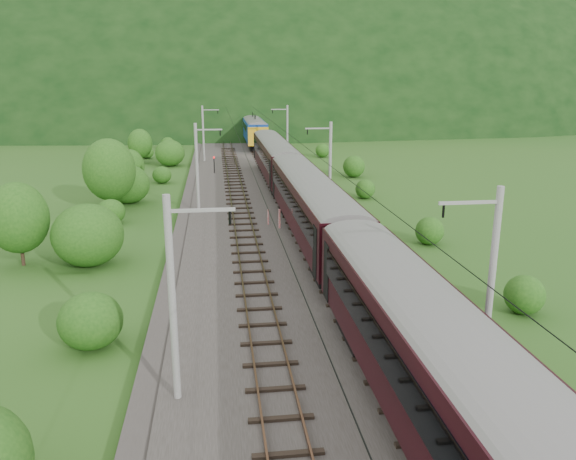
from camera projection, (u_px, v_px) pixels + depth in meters
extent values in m
plane|color=#28581B|center=(335.00, 393.00, 22.54)|extent=(600.00, 600.00, 0.00)
cube|color=#38332D|center=(299.00, 296.00, 32.07)|extent=(14.00, 220.00, 0.30)
cube|color=#513422|center=(244.00, 293.00, 31.60)|extent=(0.08, 220.00, 0.15)
cube|color=#513422|center=(269.00, 292.00, 31.77)|extent=(0.08, 220.00, 0.15)
cube|color=black|center=(257.00, 295.00, 31.72)|extent=(2.40, 220.00, 0.12)
cube|color=#513422|center=(328.00, 289.00, 32.19)|extent=(0.08, 220.00, 0.15)
cube|color=#513422|center=(352.00, 288.00, 32.36)|extent=(0.08, 220.00, 0.15)
cube|color=black|center=(340.00, 291.00, 32.31)|extent=(2.40, 220.00, 0.12)
cylinder|color=gray|center=(172.00, 301.00, 20.65)|extent=(0.28, 0.28, 8.00)
cube|color=gray|center=(201.00, 210.00, 19.90)|extent=(2.40, 0.12, 0.12)
cylinder|color=black|center=(230.00, 218.00, 20.10)|extent=(0.10, 0.10, 0.50)
cylinder|color=gray|center=(197.00, 167.00, 51.27)|extent=(0.28, 0.28, 8.00)
cube|color=gray|center=(209.00, 130.00, 50.52)|extent=(2.40, 0.12, 0.12)
cylinder|color=black|center=(220.00, 133.00, 50.72)|extent=(0.10, 0.10, 0.50)
cylinder|color=gray|center=(203.00, 134.00, 81.89)|extent=(0.28, 0.28, 8.00)
cube|color=gray|center=(211.00, 110.00, 81.15)|extent=(2.40, 0.12, 0.12)
cylinder|color=black|center=(218.00, 112.00, 81.35)|extent=(0.10, 0.10, 0.50)
cylinder|color=gray|center=(206.00, 118.00, 112.51)|extent=(0.28, 0.28, 8.00)
cube|color=gray|center=(212.00, 101.00, 111.77)|extent=(2.40, 0.12, 0.12)
cylinder|color=black|center=(217.00, 102.00, 111.97)|extent=(0.10, 0.10, 0.50)
cylinder|color=gray|center=(208.00, 109.00, 143.14)|extent=(0.28, 0.28, 8.00)
cube|color=gray|center=(212.00, 96.00, 142.39)|extent=(2.40, 0.12, 0.12)
cylinder|color=black|center=(216.00, 97.00, 142.59)|extent=(0.10, 0.10, 0.50)
cylinder|color=gray|center=(491.00, 286.00, 22.17)|extent=(0.28, 0.28, 8.00)
cube|color=gray|center=(469.00, 203.00, 21.13)|extent=(2.40, 0.12, 0.12)
cylinder|color=black|center=(443.00, 211.00, 21.08)|extent=(0.10, 0.10, 0.50)
cylinder|color=gray|center=(330.00, 165.00, 52.79)|extent=(0.28, 0.28, 8.00)
cube|color=gray|center=(318.00, 128.00, 51.75)|extent=(2.40, 0.12, 0.12)
cylinder|color=black|center=(307.00, 132.00, 51.70)|extent=(0.10, 0.10, 0.50)
cylinder|color=gray|center=(287.00, 133.00, 83.41)|extent=(0.28, 0.28, 8.00)
cube|color=gray|center=(279.00, 109.00, 82.37)|extent=(2.40, 0.12, 0.12)
cylinder|color=black|center=(273.00, 111.00, 82.33)|extent=(0.10, 0.10, 0.50)
cylinder|color=gray|center=(268.00, 118.00, 114.03)|extent=(0.28, 0.28, 8.00)
cube|color=gray|center=(261.00, 101.00, 112.99)|extent=(2.40, 0.12, 0.12)
cylinder|color=black|center=(257.00, 102.00, 112.95)|extent=(0.10, 0.10, 0.50)
cylinder|color=gray|center=(256.00, 109.00, 144.66)|extent=(0.28, 0.28, 8.00)
cube|color=gray|center=(251.00, 96.00, 143.61)|extent=(2.40, 0.12, 0.12)
cylinder|color=black|center=(247.00, 97.00, 143.57)|extent=(0.10, 0.10, 0.50)
cylinder|color=black|center=(255.00, 177.00, 29.95)|extent=(0.03, 198.00, 0.03)
cylinder|color=black|center=(343.00, 175.00, 30.54)|extent=(0.03, 198.00, 0.03)
ellipsoid|color=black|center=(224.00, 103.00, 271.34)|extent=(504.00, 360.00, 244.00)
cube|color=black|center=(448.00, 382.00, 17.13)|extent=(3.24, 24.61, 3.36)
cylinder|color=gray|center=(452.00, 337.00, 16.73)|extent=(3.24, 24.48, 3.24)
cube|color=black|center=(397.00, 374.00, 16.82)|extent=(0.05, 21.65, 1.29)
cube|color=black|center=(501.00, 367.00, 17.22)|extent=(0.05, 21.65, 1.29)
cube|color=black|center=(370.00, 328.00, 25.94)|extent=(2.46, 3.58, 1.01)
cube|color=black|center=(311.00, 203.00, 41.45)|extent=(3.24, 24.61, 3.36)
cylinder|color=gray|center=(311.00, 183.00, 41.05)|extent=(3.24, 24.48, 3.24)
cube|color=black|center=(289.00, 199.00, 41.14)|extent=(0.05, 21.65, 1.29)
cube|color=black|center=(333.00, 197.00, 41.54)|extent=(0.05, 21.65, 1.29)
cube|color=black|center=(334.00, 269.00, 33.78)|extent=(2.46, 3.58, 1.01)
cube|color=black|center=(295.00, 206.00, 50.26)|extent=(2.46, 3.58, 1.01)
cube|color=black|center=(275.00, 157.00, 65.77)|extent=(3.24, 24.61, 3.36)
cylinder|color=gray|center=(275.00, 144.00, 65.37)|extent=(3.24, 24.48, 3.24)
cube|color=black|center=(261.00, 153.00, 65.46)|extent=(0.05, 21.65, 1.29)
cube|color=black|center=(289.00, 153.00, 65.87)|extent=(0.05, 21.65, 1.29)
cube|color=black|center=(284.00, 189.00, 58.10)|extent=(2.46, 3.58, 1.01)
cube|color=black|center=(268.00, 164.00, 74.59)|extent=(2.46, 3.58, 1.01)
cube|color=navy|center=(254.00, 130.00, 99.72)|extent=(3.24, 20.13, 3.36)
cylinder|color=gray|center=(254.00, 121.00, 99.33)|extent=(3.24, 20.03, 3.24)
cube|color=black|center=(245.00, 127.00, 99.42)|extent=(0.05, 17.72, 1.29)
cube|color=black|center=(263.00, 127.00, 99.82)|extent=(0.05, 17.72, 1.29)
cube|color=black|center=(257.00, 147.00, 93.56)|extent=(2.46, 3.58, 1.01)
cube|color=black|center=(252.00, 138.00, 107.04)|extent=(2.46, 3.58, 1.01)
cube|color=gold|center=(251.00, 126.00, 109.22)|extent=(3.31, 0.50, 3.02)
cube|color=gold|center=(258.00, 137.00, 90.34)|extent=(3.31, 0.50, 3.02)
cube|color=black|center=(253.00, 115.00, 101.99)|extent=(0.08, 1.60, 1.01)
cylinder|color=red|center=(268.00, 217.00, 46.97)|extent=(0.14, 0.14, 1.29)
cylinder|color=red|center=(280.00, 219.00, 45.83)|extent=(0.17, 0.17, 1.58)
cylinder|color=black|center=(214.00, 165.00, 72.32)|extent=(0.14, 0.14, 1.94)
sphere|color=red|center=(214.00, 158.00, 72.05)|extent=(0.23, 0.23, 0.23)
ellipsoid|color=#1F5015|center=(91.00, 321.00, 26.02)|extent=(2.98, 2.98, 2.68)
ellipsoid|color=#1F5015|center=(88.00, 235.00, 37.30)|extent=(4.69, 4.69, 4.22)
ellipsoid|color=#1F5015|center=(111.00, 212.00, 48.19)|extent=(2.43, 2.43, 2.19)
ellipsoid|color=#1F5015|center=(128.00, 184.00, 56.01)|extent=(4.31, 4.31, 3.88)
ellipsoid|color=#1F5015|center=(162.00, 175.00, 66.88)|extent=(2.27, 2.27, 2.04)
ellipsoid|color=#1F5015|center=(170.00, 153.00, 79.52)|extent=(4.15, 4.15, 3.74)
ellipsoid|color=#1F5015|center=(147.00, 152.00, 87.28)|extent=(2.19, 2.19, 1.97)
ellipsoid|color=#1F5015|center=(168.00, 143.00, 98.24)|extent=(2.37, 2.37, 2.14)
ellipsoid|color=#1F5015|center=(169.00, 131.00, 110.84)|extent=(4.32, 4.32, 3.89)
cylinder|color=black|center=(21.00, 243.00, 37.44)|extent=(0.24, 0.24, 3.09)
ellipsoid|color=#1F5015|center=(18.00, 218.00, 36.98)|extent=(3.98, 3.98, 4.77)
cylinder|color=black|center=(111.00, 192.00, 52.39)|extent=(0.24, 0.24, 3.73)
ellipsoid|color=#1F5015|center=(109.00, 170.00, 51.83)|extent=(4.80, 4.80, 5.76)
cylinder|color=black|center=(131.00, 179.00, 63.10)|extent=(0.24, 0.24, 2.46)
ellipsoid|color=#1F5015|center=(130.00, 166.00, 62.73)|extent=(3.16, 3.16, 3.80)
cylinder|color=black|center=(141.00, 154.00, 82.10)|extent=(0.24, 0.24, 2.74)
ellipsoid|color=#1F5015|center=(140.00, 143.00, 81.69)|extent=(3.53, 3.53, 4.23)
ellipsoid|color=#1F5015|center=(524.00, 297.00, 29.89)|extent=(2.14, 2.14, 1.92)
ellipsoid|color=#1F5015|center=(430.00, 232.00, 42.31)|extent=(2.14, 2.14, 1.92)
ellipsoid|color=#1F5015|center=(365.00, 190.00, 58.40)|extent=(2.04, 2.04, 1.83)
ellipsoid|color=#1F5015|center=(354.00, 168.00, 70.84)|extent=(2.76, 2.76, 2.48)
ellipsoid|color=#1F5015|center=(322.00, 151.00, 88.52)|extent=(2.19, 2.19, 1.97)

